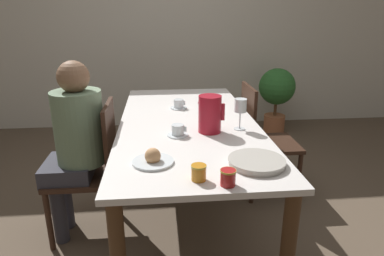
{
  "coord_description": "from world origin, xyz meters",
  "views": [
    {
      "loc": [
        -0.18,
        -2.12,
        1.44
      ],
      "look_at": [
        0.0,
        -0.28,
        0.8
      ],
      "focal_mm": 32.0,
      "sensor_mm": 36.0,
      "label": 1
    }
  ],
  "objects": [
    {
      "name": "ground_plane",
      "position": [
        0.0,
        0.0,
        0.0
      ],
      "size": [
        20.0,
        20.0,
        0.0
      ],
      "primitive_type": "plane",
      "color": "brown"
    },
    {
      "name": "wall_back",
      "position": [
        0.0,
        2.25,
        1.3
      ],
      "size": [
        10.0,
        0.06,
        2.6
      ],
      "color": "beige",
      "rests_on": "ground_plane"
    },
    {
      "name": "dining_table",
      "position": [
        0.0,
        0.0,
        0.65
      ],
      "size": [
        0.88,
        1.9,
        0.75
      ],
      "color": "silver",
      "rests_on": "ground_plane"
    },
    {
      "name": "chair_person_side",
      "position": [
        -0.62,
        -0.06,
        0.47
      ],
      "size": [
        0.42,
        0.42,
        0.89
      ],
      "rotation": [
        0.0,
        0.0,
        1.57
      ],
      "color": "#331E14",
      "rests_on": "ground_plane"
    },
    {
      "name": "chair_opposite",
      "position": [
        0.62,
        0.37,
        0.47
      ],
      "size": [
        0.42,
        0.42,
        0.89
      ],
      "rotation": [
        0.0,
        0.0,
        -1.57
      ],
      "color": "#331E14",
      "rests_on": "ground_plane"
    },
    {
      "name": "person_seated",
      "position": [
        -0.71,
        -0.08,
        0.69
      ],
      "size": [
        0.39,
        0.41,
        1.16
      ],
      "rotation": [
        0.0,
        0.0,
        1.57
      ],
      "color": "#33333D",
      "rests_on": "ground_plane"
    },
    {
      "name": "red_pitcher",
      "position": [
        0.11,
        -0.22,
        0.86
      ],
      "size": [
        0.16,
        0.13,
        0.22
      ],
      "color": "#A31423",
      "rests_on": "dining_table"
    },
    {
      "name": "wine_glass_water",
      "position": [
        0.3,
        -0.19,
        0.89
      ],
      "size": [
        0.07,
        0.07,
        0.19
      ],
      "color": "white",
      "rests_on": "dining_table"
    },
    {
      "name": "teacup_near_person",
      "position": [
        -0.08,
        -0.27,
        0.78
      ],
      "size": [
        0.12,
        0.12,
        0.07
      ],
      "color": "silver",
      "rests_on": "dining_table"
    },
    {
      "name": "teacup_across",
      "position": [
        -0.04,
        0.31,
        0.78
      ],
      "size": [
        0.12,
        0.12,
        0.07
      ],
      "color": "silver",
      "rests_on": "dining_table"
    },
    {
      "name": "serving_tray",
      "position": [
        0.27,
        -0.7,
        0.76
      ],
      "size": [
        0.27,
        0.27,
        0.03
      ],
      "color": "#B7B2A8",
      "rests_on": "dining_table"
    },
    {
      "name": "bread_plate",
      "position": [
        -0.22,
        -0.63,
        0.77
      ],
      "size": [
        0.2,
        0.2,
        0.08
      ],
      "color": "silver",
      "rests_on": "dining_table"
    },
    {
      "name": "jam_jar_amber",
      "position": [
        -0.02,
        -0.82,
        0.79
      ],
      "size": [
        0.07,
        0.07,
        0.07
      ],
      "color": "#C67A1E",
      "rests_on": "dining_table"
    },
    {
      "name": "jam_jar_red",
      "position": [
        0.09,
        -0.88,
        0.79
      ],
      "size": [
        0.07,
        0.07,
        0.07
      ],
      "color": "#A81E1E",
      "rests_on": "dining_table"
    },
    {
      "name": "potted_plant",
      "position": [
        1.22,
        1.78,
        0.5
      ],
      "size": [
        0.43,
        0.43,
        0.79
      ],
      "color": "#A8603D",
      "rests_on": "ground_plane"
    }
  ]
}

